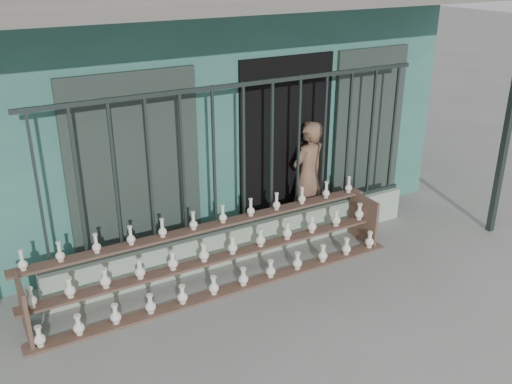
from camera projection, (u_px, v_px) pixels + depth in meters
ground at (300, 306)px, 6.30m from camera, size 60.00×60.00×0.00m
workshop_building at (157, 87)px, 9.06m from camera, size 7.40×6.60×3.21m
parapet_wall at (244, 240)px, 7.25m from camera, size 5.00×0.20×0.45m
security_fence at (244, 157)px, 6.81m from camera, size 5.00×0.04×1.80m
shelf_rack at (219, 255)px, 6.61m from camera, size 4.50×0.68×0.85m
elderly_woman at (308, 177)px, 7.76m from camera, size 0.65×0.52×1.56m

